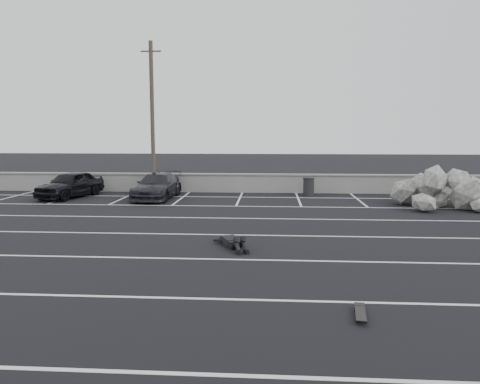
# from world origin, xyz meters

# --- Properties ---
(ground) EXTENTS (120.00, 120.00, 0.00)m
(ground) POSITION_xyz_m (0.00, 0.00, 0.00)
(ground) COLOR black
(ground) RESTS_ON ground
(seawall) EXTENTS (50.00, 0.45, 1.06)m
(seawall) POSITION_xyz_m (0.00, 14.00, 0.55)
(seawall) COLOR gray
(seawall) RESTS_ON ground
(stall_lines) EXTENTS (36.00, 20.05, 0.01)m
(stall_lines) POSITION_xyz_m (-0.08, 4.41, 0.00)
(stall_lines) COLOR silver
(stall_lines) RESTS_ON ground
(car_left) EXTENTS (2.69, 4.34, 1.38)m
(car_left) POSITION_xyz_m (-7.82, 11.33, 0.69)
(car_left) COLOR black
(car_left) RESTS_ON ground
(car_right) EXTENTS (1.97, 4.51, 1.29)m
(car_right) POSITION_xyz_m (-3.23, 11.27, 0.65)
(car_right) COLOR black
(car_right) RESTS_ON ground
(utility_pole) EXTENTS (1.10, 0.22, 8.22)m
(utility_pole) POSITION_xyz_m (-3.88, 13.20, 4.16)
(utility_pole) COLOR #4C4238
(utility_pole) RESTS_ON ground
(trash_bin) EXTENTS (0.73, 0.73, 0.98)m
(trash_bin) POSITION_xyz_m (4.62, 12.85, 0.50)
(trash_bin) COLOR black
(trash_bin) RESTS_ON ground
(riprap_pile) EXTENTS (5.74, 4.02, 1.47)m
(riprap_pile) POSITION_xyz_m (11.22, 9.54, 0.58)
(riprap_pile) COLOR #ABA7A0
(riprap_pile) RESTS_ON ground
(person) EXTENTS (2.57, 2.96, 0.46)m
(person) POSITION_xyz_m (1.39, 1.60, 0.23)
(person) COLOR black
(person) RESTS_ON ground
(skateboard) EXTENTS (0.29, 0.76, 0.09)m
(skateboard) POSITION_xyz_m (4.27, -3.75, 0.07)
(skateboard) COLOR black
(skateboard) RESTS_ON ground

